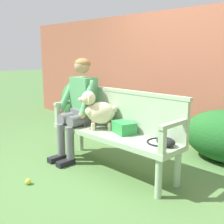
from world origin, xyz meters
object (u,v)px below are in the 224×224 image
Objects in this scene: garden_bench at (112,137)px; baseball_glove at (166,142)px; sports_bag at (124,127)px; tennis_ball at (28,182)px; person_seated at (79,104)px; dog_on_bench at (98,110)px; tennis_racket at (162,142)px.

baseball_glove reaches higher than garden_bench.
tennis_ball is (-0.48, -1.02, -0.51)m from sports_bag.
sports_bag reaches higher than baseball_glove.
person_seated reaches higher than tennis_ball.
person_seated is 0.76m from sports_bag.
person_seated reaches higher than sports_bag.
dog_on_bench is 2.19× the size of baseball_glove.
person_seated is 1.29m from tennis_racket.
baseball_glove is 0.79× the size of sports_bag.
tennis_ball is at bearing -98.43° from dog_on_bench.
tennis_ball is (0.24, -0.93, -0.71)m from person_seated.
garden_bench is 3.71× the size of dog_on_bench.
garden_bench is 0.38m from dog_on_bench.
sports_bag is at bearing 6.89° from person_seated.
tennis_racket is at bearing 155.78° from baseball_glove.
person_seated is 1.19m from tennis_ball.
dog_on_bench is 0.99m from baseball_glove.
tennis_racket is at bearing 8.66° from garden_bench.
baseball_glove is (0.97, 0.05, -0.20)m from dog_on_bench.
garden_bench is 0.69m from person_seated.
person_seated is at bearing -173.11° from sports_bag.
garden_bench is 1.07m from tennis_ball.
tennis_racket is 2.08× the size of sports_bag.
sports_bag is (0.35, 0.10, -0.17)m from dog_on_bench.
garden_bench is 6.39× the size of sports_bag.
dog_on_bench is at bearing 81.57° from tennis_ball.
tennis_racket is at bearing 45.55° from tennis_ball.
baseball_glove is at bearing 41.33° from tennis_ball.
garden_bench is at bearing 5.06° from dog_on_bench.
person_seated is 2.31× the size of tennis_racket.
person_seated reaches higher than dog_on_bench.
dog_on_bench is 7.30× the size of tennis_ball.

